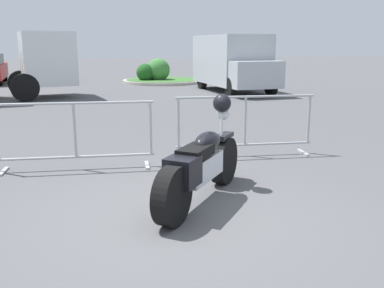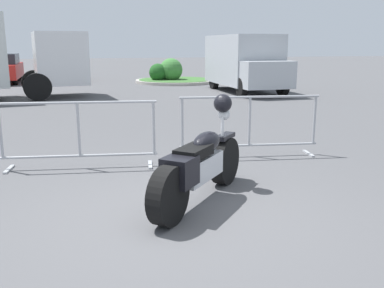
{
  "view_description": "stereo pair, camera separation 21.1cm",
  "coord_description": "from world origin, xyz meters",
  "px_view_note": "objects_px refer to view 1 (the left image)",
  "views": [
    {
      "loc": [
        -1.2,
        -4.43,
        1.92
      ],
      "look_at": [
        0.41,
        0.8,
        0.65
      ],
      "focal_mm": 40.0,
      "sensor_mm": 36.0,
      "label": 1
    },
    {
      "loc": [
        -0.99,
        -4.49,
        1.92
      ],
      "look_at": [
        0.41,
        0.8,
        0.65
      ],
      "focal_mm": 40.0,
      "sensor_mm": 36.0,
      "label": 2
    }
  ],
  "objects_px": {
    "parked_car_maroon": "(43,68)",
    "motorcycle": "(201,164)",
    "delivery_van": "(233,61)",
    "pedestrian": "(229,66)",
    "crowd_barrier_far": "(245,125)",
    "crowd_barrier_near": "(75,135)"
  },
  "relations": [
    {
      "from": "crowd_barrier_near",
      "to": "pedestrian",
      "type": "height_order",
      "value": "pedestrian"
    },
    {
      "from": "crowd_barrier_far",
      "to": "delivery_van",
      "type": "relative_size",
      "value": 0.48
    },
    {
      "from": "pedestrian",
      "to": "crowd_barrier_near",
      "type": "bearing_deg",
      "value": 53.35
    },
    {
      "from": "crowd_barrier_near",
      "to": "parked_car_maroon",
      "type": "relative_size",
      "value": 0.59
    },
    {
      "from": "parked_car_maroon",
      "to": "motorcycle",
      "type": "bearing_deg",
      "value": -174.54
    },
    {
      "from": "crowd_barrier_near",
      "to": "pedestrian",
      "type": "distance_m",
      "value": 14.68
    },
    {
      "from": "parked_car_maroon",
      "to": "pedestrian",
      "type": "bearing_deg",
      "value": -122.45
    },
    {
      "from": "crowd_barrier_near",
      "to": "pedestrian",
      "type": "bearing_deg",
      "value": 58.73
    },
    {
      "from": "parked_car_maroon",
      "to": "crowd_barrier_far",
      "type": "bearing_deg",
      "value": -169.26
    },
    {
      "from": "crowd_barrier_far",
      "to": "parked_car_maroon",
      "type": "distance_m",
      "value": 18.1
    },
    {
      "from": "crowd_barrier_far",
      "to": "delivery_van",
      "type": "bearing_deg",
      "value": 68.9
    },
    {
      "from": "crowd_barrier_far",
      "to": "parked_car_maroon",
      "type": "height_order",
      "value": "parked_car_maroon"
    },
    {
      "from": "motorcycle",
      "to": "parked_car_maroon",
      "type": "xyz_separation_m",
      "value": [
        -2.43,
        19.61,
        0.21
      ]
    },
    {
      "from": "crowd_barrier_near",
      "to": "crowd_barrier_far",
      "type": "distance_m",
      "value": 2.88
    },
    {
      "from": "pedestrian",
      "to": "crowd_barrier_far",
      "type": "bearing_deg",
      "value": 63.93
    },
    {
      "from": "crowd_barrier_near",
      "to": "parked_car_maroon",
      "type": "xyz_separation_m",
      "value": [
        -0.99,
        17.68,
        0.15
      ]
    },
    {
      "from": "parked_car_maroon",
      "to": "pedestrian",
      "type": "height_order",
      "value": "pedestrian"
    },
    {
      "from": "motorcycle",
      "to": "delivery_van",
      "type": "relative_size",
      "value": 0.36
    },
    {
      "from": "motorcycle",
      "to": "crowd_barrier_far",
      "type": "bearing_deg",
      "value": 4.61
    },
    {
      "from": "motorcycle",
      "to": "crowd_barrier_near",
      "type": "height_order",
      "value": "motorcycle"
    },
    {
      "from": "delivery_van",
      "to": "pedestrian",
      "type": "height_order",
      "value": "delivery_van"
    },
    {
      "from": "delivery_van",
      "to": "pedestrian",
      "type": "distance_m",
      "value": 2.66
    }
  ]
}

